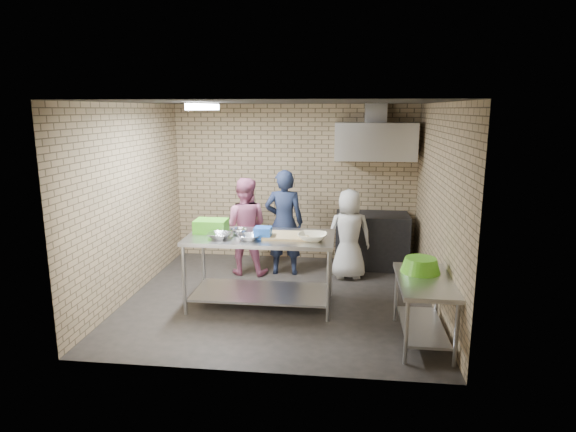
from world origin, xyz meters
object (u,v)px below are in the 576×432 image
object	(u,v)px
stove	(372,240)
man_navy	(284,223)
woman_white	(349,234)
green_basin	(421,265)
green_crate	(211,226)
bottle_green	(402,146)
bottle_red	(377,145)
side_counter	(423,310)
woman_pink	(244,226)
blue_tub	(263,233)
prep_table	(261,271)

from	to	relation	value
stove	man_navy	bearing A→B (deg)	-158.66
stove	woman_white	bearing A→B (deg)	-121.31
stove	green_basin	bearing A→B (deg)	-80.24
green_crate	bottle_green	size ratio (longest dim) A/B	2.88
stove	man_navy	distance (m)	1.57
stove	bottle_red	size ratio (longest dim) A/B	6.67
green_crate	woman_white	size ratio (longest dim) A/B	0.31
green_basin	side_counter	bearing A→B (deg)	-85.43
bottle_green	woman_white	bearing A→B (deg)	-133.63
green_crate	stove	bearing A→B (deg)	38.14
green_basin	woman_pink	size ratio (longest dim) A/B	0.29
blue_tub	bottle_green	xyz separation A→B (m)	(1.96, 2.24, 0.97)
stove	bottle_green	world-z (taller)	bottle_green
green_crate	blue_tub	distance (m)	0.78
bottle_green	man_navy	distance (m)	2.34
stove	man_navy	world-z (taller)	man_navy
prep_table	bottle_red	xyz separation A→B (m)	(1.61, 2.14, 1.54)
blue_tub	woman_white	size ratio (longest dim) A/B	0.15
green_crate	green_basin	xyz separation A→B (m)	(2.69, -0.72, -0.22)
prep_table	stove	xyz separation A→B (m)	(1.56, 1.90, -0.04)
stove	blue_tub	distance (m)	2.58
blue_tub	woman_pink	xyz separation A→B (m)	(-0.53, 1.39, -0.26)
bottle_green	man_navy	size ratio (longest dim) A/B	0.09
man_navy	woman_pink	xyz separation A→B (m)	(-0.63, -0.06, -0.07)
stove	woman_white	xyz separation A→B (m)	(-0.39, -0.64, 0.26)
prep_table	woman_white	bearing A→B (deg)	46.94
green_crate	man_navy	xyz separation A→B (m)	(0.85, 1.22, -0.21)
green_crate	bottle_red	world-z (taller)	bottle_red
side_counter	green_basin	world-z (taller)	green_basin
green_basin	bottle_red	distance (m)	3.01
stove	bottle_red	bearing A→B (deg)	78.23
blue_tub	green_basin	bearing A→B (deg)	-14.46
green_basin	bottle_green	distance (m)	2.98
prep_table	woman_white	distance (m)	1.74
blue_tub	bottle_green	world-z (taller)	bottle_green
blue_tub	side_counter	bearing A→B (deg)	-20.93
bottle_green	bottle_red	bearing A→B (deg)	180.00
green_basin	woman_white	size ratio (longest dim) A/B	0.33
side_counter	green_basin	distance (m)	0.52
blue_tub	woman_pink	bearing A→B (deg)	111.07
blue_tub	woman_white	xyz separation A→B (m)	(1.13, 1.36, -0.33)
prep_table	woman_pink	bearing A→B (deg)	110.62
side_counter	man_navy	world-z (taller)	man_navy
green_basin	woman_pink	world-z (taller)	woman_pink
prep_table	man_navy	bearing A→B (deg)	83.73
stove	bottle_green	size ratio (longest dim) A/B	8.00
prep_table	woman_white	size ratio (longest dim) A/B	1.37
side_counter	woman_white	size ratio (longest dim) A/B	0.85
stove	blue_tub	world-z (taller)	blue_tub
prep_table	blue_tub	bearing A→B (deg)	-63.43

